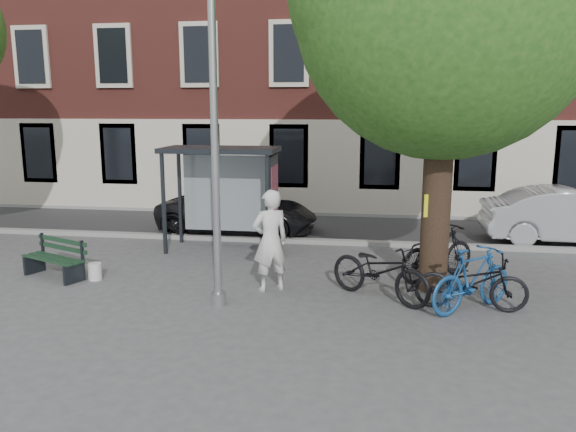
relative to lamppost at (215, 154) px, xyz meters
The scene contains 17 objects.
ground 2.78m from the lamppost, ahead, with size 90.00×90.00×0.00m, color #4C4C4F.
road 7.53m from the lamppost, 90.00° to the left, with size 40.00×4.00×0.01m, color #28282B.
curb_near 5.69m from the lamppost, 90.00° to the left, with size 40.00×0.25×0.12m, color gray.
curb_far 9.40m from the lamppost, 90.00° to the left, with size 40.00×0.25×0.12m, color gray.
building_row 13.67m from the lamppost, 90.00° to the left, with size 30.00×8.00×14.00m, color brown.
lamppost is the anchor object (origin of this frame).
bus_shelter 4.24m from the lamppost, 98.43° to the left, with size 2.85×1.45×2.62m.
painter 2.18m from the lamppost, 51.44° to the left, with size 0.74×0.49×2.03m, color silver.
bench 4.75m from the lamppost, 163.42° to the left, with size 1.64×1.08×0.81m.
bike_a 5.10m from the lamppost, ahead, with size 0.69×1.98×1.04m, color black.
bike_b 5.08m from the lamppost, ahead, with size 0.55×1.96×1.18m, color navy.
bike_c 3.76m from the lamppost, 14.20° to the left, with size 0.76×2.18×1.15m, color black.
bike_d 5.17m from the lamppost, 27.49° to the left, with size 0.57×2.01×1.21m, color black.
car_dark 6.46m from the lamppost, 100.07° to the left, with size 2.11×4.57×1.27m, color black.
car_silver 10.23m from the lamppost, 36.75° to the left, with size 1.58×4.54×1.49m, color #A3A4AA.
bucket_b 4.12m from the lamppost, 159.69° to the left, with size 0.28×0.28×0.36m, color silver.
notice_sign 4.35m from the lamppost, 18.65° to the left, with size 0.34×0.10×1.95m.
Camera 1 is at (2.72, -9.58, 3.59)m, focal length 35.00 mm.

